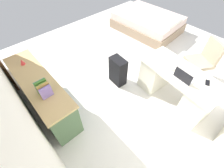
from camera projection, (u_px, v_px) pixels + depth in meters
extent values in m
plane|color=silver|center=(134.00, 68.00, 3.84)|extent=(5.88, 5.88, 0.00)
cube|color=silver|center=(181.00, 73.00, 2.71)|extent=(1.50, 0.80, 0.04)
cube|color=beige|center=(198.00, 104.00, 2.72)|extent=(0.46, 0.63, 0.69)
cube|color=beige|center=(156.00, 72.00, 3.24)|extent=(0.46, 0.63, 0.69)
cylinder|color=black|center=(191.00, 77.00, 3.61)|extent=(0.52, 0.52, 0.04)
cylinder|color=black|center=(194.00, 71.00, 3.47)|extent=(0.06, 0.06, 0.42)
cube|color=tan|center=(199.00, 62.00, 3.28)|extent=(0.63, 0.63, 0.08)
cube|color=tan|center=(213.00, 51.00, 3.11)|extent=(0.41, 0.27, 0.44)
cube|color=#4C6B47|center=(43.00, 95.00, 2.84)|extent=(1.76, 0.44, 0.72)
cube|color=tan|center=(36.00, 81.00, 2.56)|extent=(1.80, 0.48, 0.04)
cube|color=#415B3C|center=(68.00, 106.00, 2.87)|extent=(0.67, 0.01, 0.25)
cube|color=#415B3C|center=(48.00, 82.00, 3.26)|extent=(0.67, 0.01, 0.25)
cube|color=gray|center=(147.00, 25.00, 4.94)|extent=(1.99, 1.52, 0.28)
cube|color=beige|center=(148.00, 18.00, 4.76)|extent=(1.92, 1.46, 0.20)
cube|color=white|center=(169.00, 21.00, 4.33)|extent=(0.52, 0.71, 0.10)
cube|color=black|center=(118.00, 71.00, 3.31)|extent=(0.38, 0.25, 0.63)
cube|color=#B7B7BC|center=(185.00, 78.00, 2.60)|extent=(0.33, 0.25, 0.02)
cube|color=black|center=(183.00, 76.00, 2.49)|extent=(0.31, 0.04, 0.19)
ellipsoid|color=white|center=(172.00, 69.00, 2.74)|extent=(0.07, 0.11, 0.03)
cube|color=black|center=(208.00, 83.00, 2.54)|extent=(0.11, 0.15, 0.01)
cube|color=#876FBC|center=(46.00, 92.00, 2.24)|extent=(0.03, 0.17, 0.21)
cube|color=#AA823C|center=(45.00, 90.00, 2.25)|extent=(0.03, 0.17, 0.24)
cube|color=olive|center=(44.00, 89.00, 2.28)|extent=(0.03, 0.17, 0.21)
cube|color=#3F762B|center=(42.00, 87.00, 2.29)|extent=(0.04, 0.17, 0.24)
cube|color=teal|center=(41.00, 86.00, 2.32)|extent=(0.04, 0.17, 0.21)
cone|color=red|center=(22.00, 62.00, 2.75)|extent=(0.08, 0.08, 0.11)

